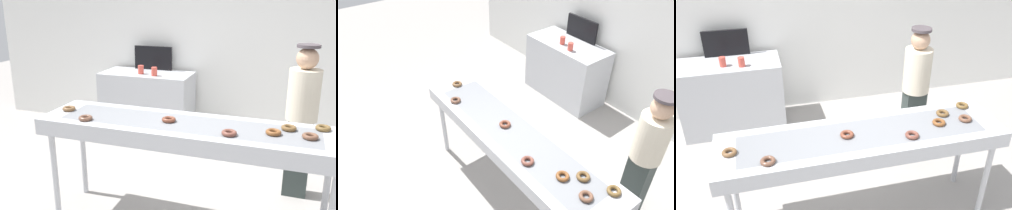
# 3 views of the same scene
# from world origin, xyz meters

# --- Properties ---
(ground_plane) EXTENTS (16.00, 16.00, 0.00)m
(ground_plane) POSITION_xyz_m (0.00, 0.00, 0.00)
(ground_plane) COLOR #9E9993
(back_wall) EXTENTS (8.00, 0.12, 3.20)m
(back_wall) POSITION_xyz_m (0.00, 2.49, 1.60)
(back_wall) COLOR white
(back_wall) RESTS_ON ground
(fryer_conveyor) EXTENTS (2.55, 0.65, 1.00)m
(fryer_conveyor) POSITION_xyz_m (0.00, 0.00, 0.92)
(fryer_conveyor) COLOR #B7BABF
(fryer_conveyor) RESTS_ON ground
(chocolate_donut_0) EXTENTS (0.17, 0.17, 0.03)m
(chocolate_donut_0) POSITION_xyz_m (0.72, -0.02, 1.02)
(chocolate_donut_0) COLOR brown
(chocolate_donut_0) RESTS_ON fryer_conveyor
(chocolate_donut_1) EXTENTS (0.16, 0.16, 0.03)m
(chocolate_donut_1) POSITION_xyz_m (0.98, -0.02, 1.02)
(chocolate_donut_1) COLOR brown
(chocolate_donut_1) RESTS_ON fryer_conveyor
(chocolate_donut_2) EXTENTS (0.16, 0.16, 0.03)m
(chocolate_donut_2) POSITION_xyz_m (1.09, 0.20, 1.02)
(chocolate_donut_2) COLOR brown
(chocolate_donut_2) RESTS_ON fryer_conveyor
(chocolate_donut_3) EXTENTS (0.14, 0.14, 0.03)m
(chocolate_donut_3) POSITION_xyz_m (0.40, -0.15, 1.02)
(chocolate_donut_3) COLOR brown
(chocolate_donut_3) RESTS_ON fryer_conveyor
(chocolate_donut_4) EXTENTS (0.12, 0.12, 0.03)m
(chocolate_donut_4) POSITION_xyz_m (-0.15, -0.00, 1.02)
(chocolate_donut_4) COLOR brown
(chocolate_donut_4) RESTS_ON fryer_conveyor
(chocolate_donut_5) EXTENTS (0.15, 0.15, 0.03)m
(chocolate_donut_5) POSITION_xyz_m (-1.13, -0.01, 1.02)
(chocolate_donut_5) COLOR brown
(chocolate_donut_5) RESTS_ON fryer_conveyor
(chocolate_donut_6) EXTENTS (0.17, 0.17, 0.03)m
(chocolate_donut_6) POSITION_xyz_m (-0.84, -0.20, 1.02)
(chocolate_donut_6) COLOR brown
(chocolate_donut_6) RESTS_ON fryer_conveyor
(chocolate_donut_7) EXTENTS (0.13, 0.13, 0.03)m
(chocolate_donut_7) POSITION_xyz_m (0.83, 0.12, 1.02)
(chocolate_donut_7) COLOR brown
(chocolate_donut_7) RESTS_ON fryer_conveyor
(worker_baker) EXTENTS (0.31, 0.31, 1.59)m
(worker_baker) POSITION_xyz_m (0.94, 0.95, 0.88)
(worker_baker) COLOR #303937
(worker_baker) RESTS_ON ground
(prep_counter) EXTENTS (1.31, 0.63, 0.96)m
(prep_counter) POSITION_xyz_m (-1.19, 2.04, 0.48)
(prep_counter) COLOR #B7BABF
(prep_counter) RESTS_ON ground
(paper_cup_0) EXTENTS (0.08, 0.08, 0.12)m
(paper_cup_0) POSITION_xyz_m (-1.24, 1.95, 1.02)
(paper_cup_0) COLOR #CC4C3F
(paper_cup_0) RESTS_ON prep_counter
(paper_cup_1) EXTENTS (0.08, 0.08, 0.12)m
(paper_cup_1) POSITION_xyz_m (-1.01, 1.88, 1.02)
(paper_cup_1) COLOR #CC4C3F
(paper_cup_1) RESTS_ON prep_counter
(menu_display) EXTENTS (0.59, 0.04, 0.35)m
(menu_display) POSITION_xyz_m (-1.19, 2.31, 1.13)
(menu_display) COLOR black
(menu_display) RESTS_ON prep_counter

